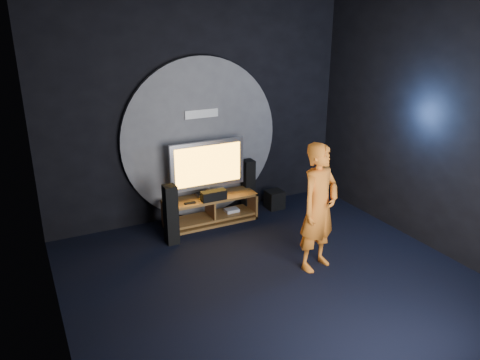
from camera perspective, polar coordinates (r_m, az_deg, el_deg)
name	(u,v)px	position (r m, az deg, el deg)	size (l,w,h in m)	color
floor	(277,284)	(6.02, 4.52, -12.54)	(5.00, 5.00, 0.00)	black
back_wall	(199,111)	(7.48, -5.04, 8.43)	(5.00, 0.04, 3.50)	black
front_wall	(473,242)	(3.56, 26.53, -6.75)	(5.00, 0.04, 3.50)	black
left_wall	(44,184)	(4.58, -22.82, -0.47)	(0.04, 5.00, 3.50)	black
right_wall	(440,127)	(6.91, 23.16, 5.96)	(0.04, 5.00, 3.50)	black
wall_disc_panel	(201,139)	(7.53, -4.78, 5.02)	(2.60, 0.11, 2.60)	#515156
media_console	(211,211)	(7.54, -3.58, -3.85)	(1.50, 0.45, 0.45)	brown
tv	(208,166)	(7.33, -3.96, 1.68)	(1.22, 0.22, 0.90)	#ADADB4
center_speaker	(214,195)	(7.29, -3.24, -1.89)	(0.40, 0.15, 0.15)	black
remote	(190,203)	(7.20, -6.13, -2.79)	(0.18, 0.05, 0.02)	black
tower_speaker_left	(171,215)	(6.86, -8.42, -4.21)	(0.18, 0.20, 0.90)	black
tower_speaker_right	(248,186)	(7.91, 1.00, -0.68)	(0.18, 0.20, 0.90)	black
subwoofer	(275,199)	(8.12, 4.23, -2.38)	(0.28, 0.28, 0.31)	black
player	(319,207)	(6.09, 9.60, -3.32)	(0.62, 0.41, 1.71)	#CD661C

